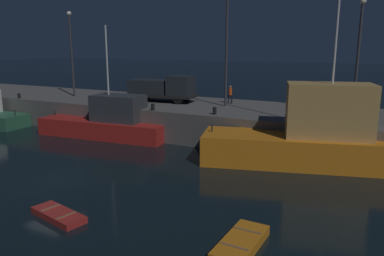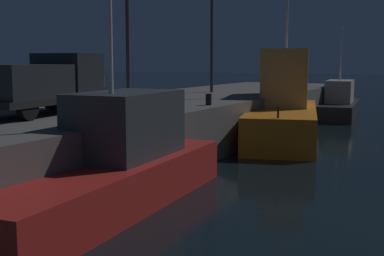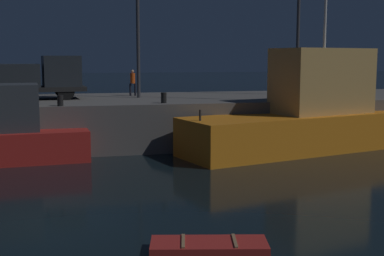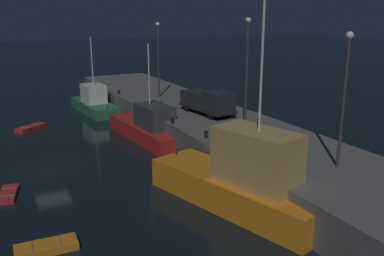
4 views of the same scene
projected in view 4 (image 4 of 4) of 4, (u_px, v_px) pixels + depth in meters
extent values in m
plane|color=black|center=(51.00, 169.00, 32.30)|extent=(320.00, 320.00, 0.00)
cube|color=#5B5956|center=(214.00, 131.00, 38.31)|extent=(60.90, 9.12, 2.44)
cube|color=orange|center=(235.00, 191.00, 26.02)|extent=(12.66, 6.64, 1.87)
cube|color=tan|center=(257.00, 158.00, 24.23)|extent=(5.49, 3.79, 3.29)
cylinder|color=silver|center=(262.00, 54.00, 22.61)|extent=(0.14, 0.14, 8.49)
cylinder|color=#262626|center=(176.00, 152.00, 29.68)|extent=(0.10, 0.10, 0.50)
cube|color=red|center=(148.00, 132.00, 39.96)|extent=(11.38, 4.13, 1.41)
cube|color=#33383D|center=(154.00, 117.00, 38.34)|extent=(4.24, 2.68, 2.10)
cylinder|color=silver|center=(149.00, 74.00, 38.07)|extent=(0.14, 0.14, 5.41)
cylinder|color=#262626|center=(126.00, 111.00, 43.91)|extent=(0.10, 0.10, 0.50)
cube|color=#2D6647|center=(95.00, 107.00, 50.79)|extent=(9.54, 3.70, 1.20)
cube|color=silver|center=(94.00, 93.00, 50.35)|extent=(3.39, 2.51, 2.13)
cylinder|color=silver|center=(92.00, 61.00, 49.26)|extent=(0.14, 0.14, 5.55)
cylinder|color=#262626|center=(107.00, 107.00, 47.05)|extent=(0.10, 0.10, 0.50)
cube|color=#B22823|center=(31.00, 128.00, 43.16)|extent=(2.85, 3.26, 0.42)
cube|color=olive|center=(36.00, 124.00, 43.70)|extent=(0.89, 0.69, 0.04)
cube|color=olive|center=(25.00, 127.00, 42.48)|extent=(0.89, 0.69, 0.04)
cube|color=#B22823|center=(8.00, 194.00, 27.55)|extent=(2.97, 1.59, 0.28)
cube|color=olive|center=(9.00, 188.00, 28.09)|extent=(0.27, 0.91, 0.04)
cube|color=olive|center=(6.00, 196.00, 26.93)|extent=(0.27, 0.91, 0.04)
cube|color=orange|center=(46.00, 247.00, 21.21)|extent=(1.36, 3.08, 0.38)
cube|color=olive|center=(32.00, 247.00, 20.88)|extent=(1.12, 0.12, 0.04)
cube|color=olive|center=(60.00, 241.00, 21.42)|extent=(1.12, 0.12, 0.04)
cylinder|color=#38383D|center=(158.00, 62.00, 46.47)|extent=(0.20, 0.20, 7.75)
sphere|color=#F9EFCC|center=(158.00, 24.00, 45.40)|extent=(0.44, 0.44, 0.44)
cylinder|color=#38383D|center=(246.00, 78.00, 33.17)|extent=(0.20, 0.20, 8.39)
sphere|color=#F9EFCC|center=(248.00, 20.00, 32.02)|extent=(0.44, 0.44, 0.44)
cylinder|color=#38383D|center=(343.00, 105.00, 24.94)|extent=(0.20, 0.20, 7.72)
sphere|color=#F9EFCC|center=(350.00, 35.00, 23.88)|extent=(0.44, 0.44, 0.44)
cylinder|color=black|center=(228.00, 112.00, 38.26)|extent=(0.93, 0.38, 0.90)
cylinder|color=black|center=(211.00, 115.00, 37.24)|extent=(0.93, 0.38, 0.90)
cylinder|color=black|center=(203.00, 104.00, 41.43)|extent=(0.93, 0.38, 0.90)
cylinder|color=black|center=(187.00, 107.00, 40.41)|extent=(0.93, 0.38, 0.90)
cube|color=black|center=(207.00, 108.00, 39.30)|extent=(6.35, 2.95, 0.25)
cube|color=#23282D|center=(219.00, 101.00, 37.57)|extent=(2.20, 2.49, 1.66)
cube|color=#23282D|center=(200.00, 98.00, 40.00)|extent=(3.79, 2.67, 1.23)
cylinder|color=black|center=(260.00, 123.00, 34.86)|extent=(0.12, 0.12, 0.74)
cylinder|color=black|center=(258.00, 122.00, 35.11)|extent=(0.12, 0.12, 0.74)
cylinder|color=#E54C14|center=(259.00, 114.00, 34.80)|extent=(0.29, 0.29, 0.61)
sphere|color=tan|center=(259.00, 109.00, 34.69)|extent=(0.18, 0.18, 0.18)
cylinder|color=black|center=(172.00, 121.00, 35.91)|extent=(0.28, 0.28, 0.51)
cylinder|color=black|center=(206.00, 134.00, 31.82)|extent=(0.28, 0.28, 0.53)
cylinder|color=black|center=(119.00, 92.00, 49.00)|extent=(0.28, 0.28, 0.46)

